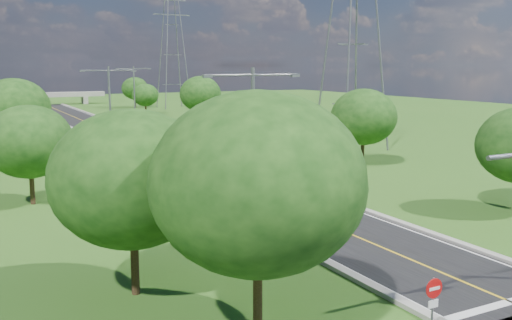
{
  "coord_description": "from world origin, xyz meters",
  "views": [
    {
      "loc": [
        -20.5,
        -15.92,
        10.11
      ],
      "look_at": [
        -0.59,
        21.91,
        3.0
      ],
      "focal_mm": 40.0,
      "sensor_mm": 36.0,
      "label": 1
    }
  ],
  "objects": [
    {
      "name": "ground",
      "position": [
        0.0,
        60.0,
        0.0
      ],
      "size": [
        260.0,
        260.0,
        0.0
      ],
      "primitive_type": "plane",
      "color": "#2C5B19",
      "rests_on": "ground"
    },
    {
      "name": "road",
      "position": [
        0.0,
        66.0,
        0.03
      ],
      "size": [
        8.0,
        150.0,
        0.06
      ],
      "primitive_type": "cube",
      "color": "black",
      "rests_on": "ground"
    },
    {
      "name": "curb_left",
      "position": [
        -4.25,
        66.0,
        0.11
      ],
      "size": [
        0.5,
        150.0,
        0.22
      ],
      "primitive_type": "cube",
      "color": "gray",
      "rests_on": "ground"
    },
    {
      "name": "curb_right",
      "position": [
        4.25,
        66.0,
        0.11
      ],
      "size": [
        0.5,
        150.0,
        0.22
      ],
      "primitive_type": "cube",
      "color": "gray",
      "rests_on": "ground"
    },
    {
      "name": "do_not_enter_left",
      "position": [
        -5.6,
        -1.52,
        1.77
      ],
      "size": [
        0.76,
        0.11,
        2.5
      ],
      "color": "slate",
      "rests_on": "ground"
    },
    {
      "name": "speed_limit_sign",
      "position": [
        5.2,
        37.98,
        1.6
      ],
      "size": [
        0.55,
        0.09,
        2.4
      ],
      "color": "slate",
      "rests_on": "ground"
    },
    {
      "name": "overpass",
      "position": [
        0.0,
        140.0,
        2.41
      ],
      "size": [
        30.0,
        3.0,
        3.2
      ],
      "color": "gray",
      "rests_on": "ground"
    },
    {
      "name": "streetlight_near_left",
      "position": [
        -6.0,
        12.0,
        5.94
      ],
      "size": [
        5.9,
        0.25,
        10.0
      ],
      "color": "slate",
      "rests_on": "ground"
    },
    {
      "name": "streetlight_mid_left",
      "position": [
        -6.0,
        45.0,
        5.94
      ],
      "size": [
        5.9,
        0.25,
        10.0
      ],
      "color": "slate",
      "rests_on": "ground"
    },
    {
      "name": "streetlight_far_right",
      "position": [
        6.0,
        78.0,
        5.94
      ],
      "size": [
        5.9,
        0.25,
        10.0
      ],
      "color": "slate",
      "rests_on": "ground"
    },
    {
      "name": "power_tower_near",
      "position": [
        22.0,
        40.0,
        14.01
      ],
      "size": [
        9.0,
        6.4,
        28.0
      ],
      "color": "slate",
      "rests_on": "ground"
    },
    {
      "name": "power_tower_far",
      "position": [
        26.0,
        115.0,
        14.01
      ],
      "size": [
        9.0,
        6.4,
        28.0
      ],
      "color": "slate",
      "rests_on": "ground"
    },
    {
      "name": "tree_la",
      "position": [
        -14.0,
        8.0,
        5.27
      ],
      "size": [
        7.14,
        7.14,
        8.3
      ],
      "color": "black",
      "rests_on": "ground"
    },
    {
      "name": "tree_lb",
      "position": [
        -16.0,
        28.0,
        4.64
      ],
      "size": [
        6.3,
        6.3,
        7.33
      ],
      "color": "black",
      "rests_on": "ground"
    },
    {
      "name": "tree_lc",
      "position": [
        -15.0,
        50.0,
        5.58
      ],
      "size": [
        7.56,
        7.56,
        8.79
      ],
      "color": "black",
      "rests_on": "ground"
    },
    {
      "name": "tree_lf",
      "position": [
        -11.0,
        2.0,
        5.89
      ],
      "size": [
        7.98,
        7.98,
        9.28
      ],
      "color": "black",
      "rests_on": "ground"
    },
    {
      "name": "tree_rb",
      "position": [
        16.0,
        30.0,
        4.95
      ],
      "size": [
        6.72,
        6.72,
        7.82
      ],
      "color": "black",
      "rests_on": "ground"
    },
    {
      "name": "tree_rc",
      "position": [
        15.0,
        52.0,
        4.33
      ],
      "size": [
        5.88,
        5.88,
        6.84
      ],
      "color": "black",
      "rests_on": "ground"
    },
    {
      "name": "tree_rd",
      "position": [
        17.0,
        76.0,
        5.27
      ],
      "size": [
        7.14,
        7.14,
        8.3
      ],
      "color": "black",
      "rests_on": "ground"
    },
    {
      "name": "tree_re",
      "position": [
        14.5,
        100.0,
        4.02
      ],
      "size": [
        5.46,
        5.46,
        6.35
      ],
      "color": "black",
      "rests_on": "ground"
    },
    {
      "name": "tree_rf",
      "position": [
        18.0,
        120.0,
        4.64
      ],
      "size": [
        6.3,
        6.3,
        7.33
      ],
      "color": "black",
      "rests_on": "ground"
    },
    {
      "name": "bus_outbound",
      "position": [
        2.93,
        43.07,
        1.44
      ],
      "size": [
        3.31,
        10.1,
        2.76
      ],
      "primitive_type": "imported",
      "rotation": [
        0.0,
        0.0,
        3.24
      ],
      "color": "beige",
      "rests_on": "road"
    },
    {
      "name": "bus_inbound",
      "position": [
        -1.72,
        27.33,
        1.69
      ],
      "size": [
        3.05,
        11.8,
        3.27
      ],
      "primitive_type": "imported",
      "rotation": [
        0.0,
        0.0,
        0.03
      ],
      "color": "silver",
      "rests_on": "road"
    }
  ]
}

